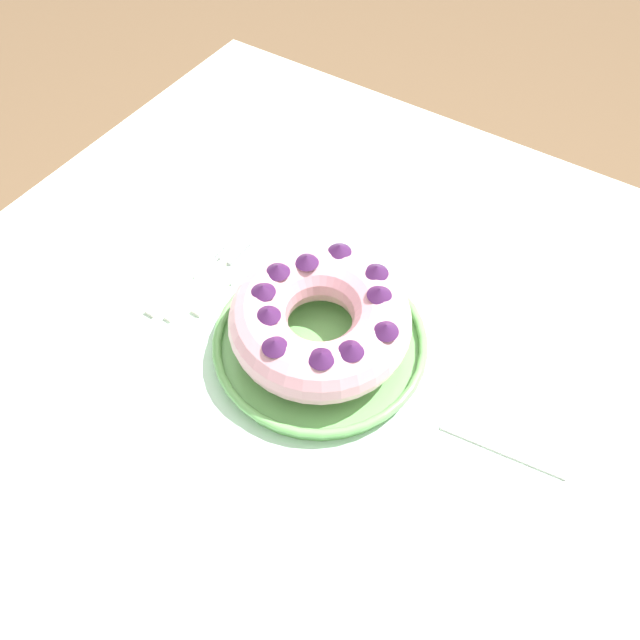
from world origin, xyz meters
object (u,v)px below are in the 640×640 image
serving_dish (320,343)px  fork (214,273)px  cake_knife (224,283)px  napkin (513,417)px  bundt_cake (320,319)px  serving_knife (187,277)px

serving_dish → fork: serving_dish is taller
cake_knife → napkin: (0.45, 0.03, -0.00)m
fork → napkin: 0.48m
fork → napkin: fork is taller
fork → cake_knife: cake_knife is taller
fork → napkin: bearing=-3.5°
bundt_cake → fork: size_ratio=1.31×
fork → bundt_cake: bearing=-12.8°
serving_dish → fork: 0.21m
bundt_cake → serving_knife: bundt_cake is taller
cake_knife → fork: bearing=169.6°
bundt_cake → cake_knife: size_ratio=1.52×
serving_dish → napkin: bearing=9.3°
serving_dish → serving_knife: bearing=-179.6°
serving_knife → bundt_cake: bearing=-5.0°
serving_knife → cake_knife: bearing=14.5°
napkin → serving_knife: bearing=-174.8°
serving_dish → cake_knife: 0.18m
serving_knife → cake_knife: (0.06, 0.02, 0.00)m
cake_knife → napkin: 0.45m
cake_knife → serving_dish: bearing=0.4°
serving_dish → fork: (-0.21, 0.03, -0.01)m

